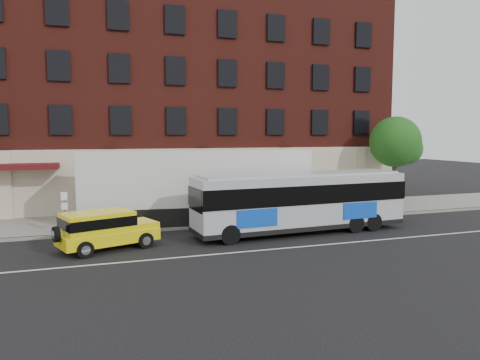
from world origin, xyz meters
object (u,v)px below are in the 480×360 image
object	(u,v)px
shipping_container	(197,188)
city_bus	(301,200)
sign_pole	(65,208)
yellow_suv	(104,228)
street_tree	(396,144)

from	to	relation	value
shipping_container	city_bus	bearing A→B (deg)	-40.30
sign_pole	city_bus	size ratio (longest dim) A/B	0.22
yellow_suv	shipping_container	xyz separation A→B (m)	(5.23, 4.26, 1.10)
city_bus	yellow_suv	bearing A→B (deg)	-177.76
sign_pole	yellow_suv	world-z (taller)	sign_pole
street_tree	yellow_suv	xyz separation A→B (m)	(-20.33, -6.63, -3.43)
yellow_suv	shipping_container	world-z (taller)	shipping_container
yellow_suv	sign_pole	bearing A→B (deg)	117.45
yellow_suv	shipping_container	bearing A→B (deg)	39.14
sign_pole	city_bus	distance (m)	11.87
shipping_container	yellow_suv	bearing A→B (deg)	-140.86
street_tree	sign_pole	bearing A→B (deg)	-171.39
yellow_suv	shipping_container	size ratio (longest dim) A/B	0.36
city_bus	shipping_container	world-z (taller)	shipping_container
sign_pole	city_bus	world-z (taller)	city_bus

